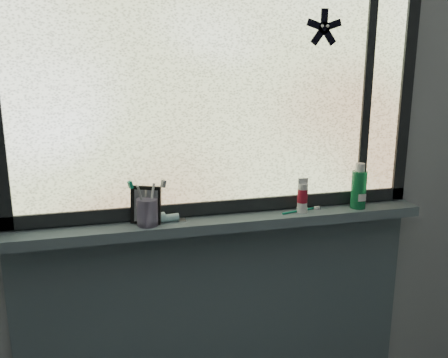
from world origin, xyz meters
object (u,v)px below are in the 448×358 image
toothbrush_cup (147,212)px  mouthwash_bottle (359,186)px  cream_tube (303,194)px  vanity_mirror (146,205)px

toothbrush_cup → mouthwash_bottle: 0.85m
mouthwash_bottle → cream_tube: bearing=179.2°
toothbrush_cup → mouthwash_bottle: mouthwash_bottle is taller
mouthwash_bottle → vanity_mirror: bearing=178.5°
toothbrush_cup → mouthwash_bottle: bearing=0.1°
vanity_mirror → toothbrush_cup: (0.00, -0.02, -0.02)m
toothbrush_cup → cream_tube: bearing=0.4°
vanity_mirror → cream_tube: (0.61, -0.02, 0.00)m
toothbrush_cup → vanity_mirror: bearing=96.2°
vanity_mirror → cream_tube: 0.61m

